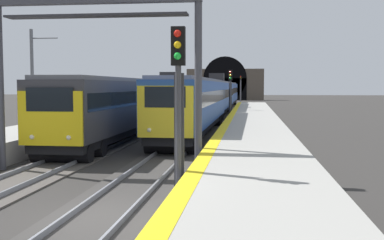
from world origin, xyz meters
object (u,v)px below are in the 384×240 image
railway_signal_near (178,98)px  railway_signal_far (241,87)px  catenary_mast_near (33,82)px  overhead_signal_gantry (96,39)px  train_main_approaching (217,96)px  train_adjacent_platform (170,97)px  railway_signal_mid (230,90)px

railway_signal_near → railway_signal_far: (83.69, 0.00, 0.15)m
railway_signal_near → catenary_mast_near: 20.86m
railway_signal_near → overhead_signal_gantry: 6.58m
railway_signal_near → catenary_mast_near: size_ratio=0.70×
train_main_approaching → catenary_mast_near: size_ratio=8.93×
railway_signal_far → overhead_signal_gantry: size_ratio=0.66×
overhead_signal_gantry → catenary_mast_near: 14.70m
railway_signal_near → railway_signal_far: bearing=-180.0°
railway_signal_near → overhead_signal_gantry: bearing=-140.9°
railway_signal_near → train_main_approaching: bearing=-177.4°
train_main_approaching → train_adjacent_platform: (-6.14, 4.28, -0.02)m
train_adjacent_platform → train_main_approaching: bearing=145.5°
train_main_approaching → catenary_mast_near: catenary_mast_near is taller
railway_signal_mid → catenary_mast_near: bearing=-36.5°
train_adjacent_platform → railway_signal_mid: railway_signal_mid is taller
railway_signal_far → railway_signal_near: bearing=0.0°
train_adjacent_platform → railway_signal_far: 50.36m
railway_signal_near → railway_signal_mid: 33.47m
train_main_approaching → train_adjacent_platform: train_main_approaching is taller
railway_signal_far → railway_signal_mid: bearing=0.0°
train_adjacent_platform → railway_signal_near: 34.26m
train_main_approaching → railway_signal_far: 43.89m
overhead_signal_gantry → train_adjacent_platform: bearing=4.2°
train_adjacent_platform → railway_signal_far: railway_signal_far is taller
railway_signal_near → train_adjacent_platform: bearing=-169.8°
train_main_approaching → railway_signal_near: railway_signal_near is taller
train_main_approaching → railway_signal_far: (43.85, -1.80, 0.96)m
train_adjacent_platform → railway_signal_mid: bearing=88.1°
train_adjacent_platform → overhead_signal_gantry: bearing=4.6°
railway_signal_near → railway_signal_far: railway_signal_far is taller
railway_signal_far → catenary_mast_near: catenary_mast_near is taller
railway_signal_mid → railway_signal_far: (50.22, -0.00, 0.18)m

